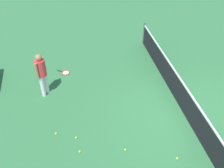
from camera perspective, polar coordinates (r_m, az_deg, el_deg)
ground_plane at (r=8.75m, az=16.41°, el=-6.89°), size 40.00×40.00×0.00m
court_net at (r=8.41m, az=17.01°, el=-4.48°), size 10.09×0.09×1.07m
player_near_side at (r=8.93m, az=-15.97°, el=2.76°), size 0.49×0.47×1.70m
tennis_racket_near_player at (r=10.42m, az=-10.74°, el=2.61°), size 0.48×0.58×0.03m
tennis_ball_near_player at (r=7.46m, az=-7.46°, el=-15.17°), size 0.07×0.07×0.07m
tennis_ball_by_net at (r=7.50m, az=14.72°, el=-16.26°), size 0.07×0.07×0.07m
tennis_ball_midcourt at (r=8.01m, az=-12.79°, el=-11.09°), size 0.07×0.07×0.07m
tennis_ball_baseline at (r=7.79m, az=-8.30°, el=-12.14°), size 0.07×0.07×0.07m
tennis_ball_stray_left at (r=7.45m, az=3.05°, el=-14.88°), size 0.07×0.07×0.07m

